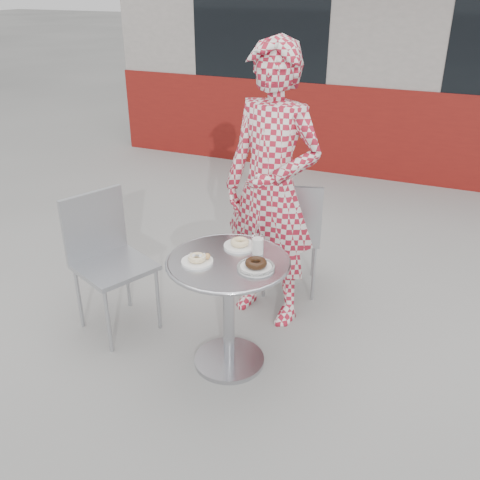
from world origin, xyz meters
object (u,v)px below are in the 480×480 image
at_px(plate_far, 240,244).
at_px(chair_left, 116,290).
at_px(chair_far, 290,255).
at_px(seated_person, 272,189).
at_px(plate_near, 198,259).
at_px(bistro_table, 228,287).
at_px(plate_checker, 256,266).
at_px(milk_cup, 258,245).

bearing_deg(plate_far, chair_left, -171.66).
bearing_deg(chair_far, chair_left, 30.66).
relative_size(seated_person, plate_far, 9.77).
height_order(chair_left, seated_person, seated_person).
relative_size(plate_far, plate_near, 1.06).
bearing_deg(plate_far, chair_far, 86.07).
relative_size(bistro_table, chair_left, 0.78).
xyz_separation_m(plate_far, plate_checker, (0.18, -0.20, -0.00)).
bearing_deg(seated_person, plate_far, -81.94).
bearing_deg(plate_far, milk_cup, -16.05).
bearing_deg(seated_person, chair_left, -134.60).
height_order(plate_near, milk_cup, milk_cup).
relative_size(bistro_table, seated_person, 0.39).
xyz_separation_m(seated_person, plate_far, (-0.03, -0.43, -0.18)).
xyz_separation_m(chair_far, seated_person, (-0.02, -0.36, 0.63)).
bearing_deg(chair_left, plate_far, -57.76).
distance_m(chair_far, plate_near, 1.15).
distance_m(chair_left, plate_near, 0.81).
distance_m(bistro_table, chair_left, 0.85).
bearing_deg(plate_checker, milk_cup, 108.39).
height_order(seated_person, plate_near, seated_person).
bearing_deg(plate_near, plate_far, 62.29).
distance_m(bistro_table, seated_person, 0.70).
distance_m(chair_left, plate_checker, 1.07).
height_order(bistro_table, chair_left, chair_left).
bearing_deg(plate_near, seated_person, 76.33).
bearing_deg(chair_far, milk_cup, 78.69).
relative_size(bistro_table, plate_checker, 3.43).
bearing_deg(plate_near, milk_cup, 40.86).
relative_size(plate_near, milk_cup, 1.60).
bearing_deg(plate_checker, seated_person, 103.03).
bearing_deg(bistro_table, milk_cup, 49.74).
distance_m(bistro_table, plate_near, 0.25).
bearing_deg(plate_near, plate_checker, 10.78).
bearing_deg(seated_person, milk_cup, -66.67).
distance_m(chair_left, seated_person, 1.17).
relative_size(chair_far, seated_person, 0.48).
bearing_deg(plate_near, chair_far, 79.75).
bearing_deg(plate_far, plate_checker, -48.37).
xyz_separation_m(bistro_table, plate_far, (-0.01, 0.17, 0.18)).
bearing_deg(plate_checker, plate_near, -169.22).
bearing_deg(bistro_table, plate_far, 91.71).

